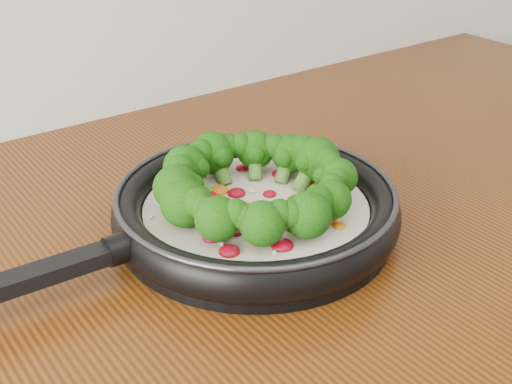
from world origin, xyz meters
TOP-DOWN VIEW (x-y plane):
  - skillet at (-0.10, 1.07)m, footprint 0.51×0.33m

SIDE VIEW (x-z plane):
  - skillet at x=-0.10m, z-range 0.89..0.98m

